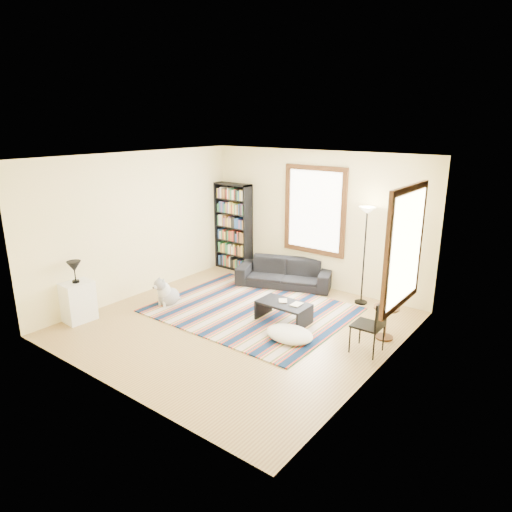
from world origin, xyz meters
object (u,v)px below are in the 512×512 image
Objects in this scene: floor_lamp at (364,256)px; dog at (169,291)px; white_cabinet at (78,302)px; floor_cushion at (290,334)px; side_table at (385,323)px; coffee_table at (283,312)px; folding_chair at (368,325)px; sofa at (284,273)px; bookshelf at (233,227)px.

dog is (-2.86, -2.28, -0.65)m from floor_lamp.
white_cabinet is 1.59m from dog.
side_table is at bearing 39.47° from floor_cushion.
floor_lamp reaches higher than side_table.
coffee_table is 1.13× the size of floor_cushion.
dog is at bearing -171.86° from folding_chair.
side_table is at bearing 32.87° from white_cabinet.
floor_cushion is 0.43× the size of floor_lamp.
side_table is at bearing -42.44° from sofa.
folding_chair is (-0.05, -0.59, 0.16)m from side_table.
floor_lamp is at bearing -2.94° from bookshelf.
sofa reaches higher than coffee_table.
coffee_table is at bearing 175.50° from folding_chair.
dog is at bearing -163.21° from side_table.
side_table is 0.61m from folding_chair.
coffee_table is 0.48× the size of floor_lamp.
floor_lamp is at bearing 66.48° from coffee_table.
sofa is at bearing -176.63° from floor_lamp.
sofa is at bearing 125.82° from floor_cushion.
bookshelf is 2.86× the size of white_cabinet.
sofa is at bearing 147.42° from folding_chair.
sofa is at bearing -9.50° from bookshelf.
side_table is at bearing 16.10° from coffee_table.
folding_chair is (1.58, -0.12, 0.25)m from coffee_table.
side_table reaches higher than coffee_table.
sofa is 1.82m from coffee_table.
side_table is (1.63, 0.47, 0.09)m from coffee_table.
floor_lamp is 2.16× the size of folding_chair.
dog is at bearing -162.70° from coffee_table.
floor_lamp is (1.70, 0.10, 0.64)m from sofa.
floor_lamp is 3.72m from dog.
sofa is 1.82m from floor_lamp.
side_table is at bearing -50.84° from floor_lamp.
folding_chair is 1.23× the size of white_cabinet.
floor_cushion is 2.62m from dog.
white_cabinet is at bearing -150.31° from side_table.
white_cabinet is at bearing -138.23° from sofa.
side_table reaches higher than floor_cushion.
white_cabinet is (-1.87, -3.61, 0.06)m from sofa.
bookshelf is (-1.61, 0.27, 0.71)m from sofa.
floor_cushion is at bearing -140.53° from side_table.
dog is (-3.74, -0.56, -0.15)m from folding_chair.
bookshelf is at bearing 149.68° from sofa.
sofa is 2.28× the size of folding_chair.
floor_lamp is at bearing 41.74° from dog.
folding_chair reaches higher than side_table.
bookshelf reaches higher than coffee_table.
bookshelf is 2.22× the size of coffee_table.
folding_chair reaches higher than dog.
white_cabinet reaches higher than side_table.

